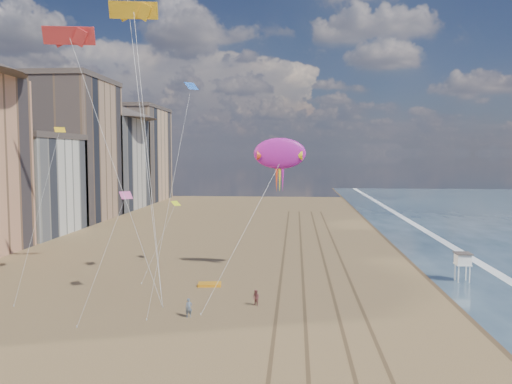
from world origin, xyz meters
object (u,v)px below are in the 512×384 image
kite_flyer_b (256,298)px  kite_flyer_a (189,308)px  lifeguard_stand (463,259)px  grounded_kite (210,284)px  show_kite (280,154)px

kite_flyer_b → kite_flyer_a: bearing=-111.7°
lifeguard_stand → grounded_kite: size_ratio=1.32×
grounded_kite → kite_flyer_b: kite_flyer_b is taller
show_kite → kite_flyer_b: size_ratio=13.98×
grounded_kite → kite_flyer_b: size_ratio=1.61×
show_kite → kite_flyer_b: show_kite is taller
lifeguard_stand → grounded_kite: 26.83m
show_kite → kite_flyer_b: (-1.68, -11.89, -12.81)m
grounded_kite → kite_flyer_b: bearing=-57.3°
lifeguard_stand → kite_flyer_a: (-26.48, -13.72, -1.59)m
lifeguard_stand → show_kite: (-19.48, 1.68, 11.16)m
show_kite → kite_flyer_b: 17.56m
grounded_kite → show_kite: show_kite is taller
lifeguard_stand → kite_flyer_b: size_ratio=2.12×
kite_flyer_a → kite_flyer_b: kite_flyer_a is taller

